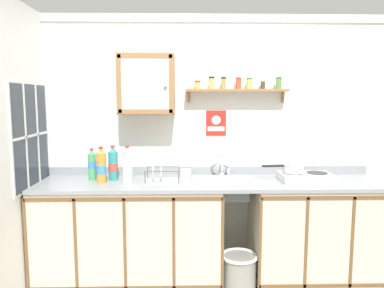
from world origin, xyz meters
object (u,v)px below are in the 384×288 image
hot_plate_stove (306,177)px  warning_sign (216,123)px  dish_rack (161,178)px  bottle_water_clear_4 (128,164)px  bottle_soda_green_2 (92,165)px  bottle_juice_amber_3 (101,167)px  wall_cabinet (147,84)px  trash_bin (239,274)px  sink (222,184)px  bottle_detergent_teal_0 (113,164)px  mug (186,175)px  bottle_opaque_white_1 (127,170)px  saucepan (293,168)px

hot_plate_stove → warning_sign: (-0.78, 0.29, 0.46)m
dish_rack → bottle_water_clear_4: bearing=157.1°
bottle_soda_green_2 → bottle_juice_amber_3: (0.11, -0.11, 0.01)m
wall_cabinet → trash_bin: 1.84m
sink → bottle_juice_amber_3: bearing=-176.5°
dish_rack → trash_bin: (0.67, -0.19, -0.79)m
trash_bin → wall_cabinet: bearing=154.4°
hot_plate_stove → bottle_detergent_teal_0: size_ratio=1.46×
bottle_water_clear_4 → trash_bin: size_ratio=0.83×
bottle_soda_green_2 → dish_rack: 0.64m
bottle_detergent_teal_0 → mug: (0.65, -0.05, -0.09)m
warning_sign → bottle_water_clear_4: bearing=-167.4°
bottle_water_clear_4 → bottle_opaque_white_1: bearing=-81.8°
wall_cabinet → bottle_opaque_white_1: bearing=-126.3°
hot_plate_stove → trash_bin: size_ratio=1.23×
dish_rack → warning_sign: 0.75m
hot_plate_stove → bottle_water_clear_4: bearing=176.3°
bottle_juice_amber_3 → trash_bin: (1.18, -0.18, -0.90)m
bottle_detergent_teal_0 → bottle_water_clear_4: bearing=12.3°
sink → warning_sign: warning_sign is taller
sink → bottle_juice_amber_3: bottle_juice_amber_3 is taller
bottle_juice_amber_3 → wall_cabinet: 0.83m
bottle_detergent_teal_0 → bottle_juice_amber_3: size_ratio=0.98×
saucepan → hot_plate_stove: bearing=-11.0°
bottle_detergent_teal_0 → mug: bottle_detergent_teal_0 is taller
sink → bottle_juice_amber_3: (-1.05, -0.06, 0.18)m
bottle_juice_amber_3 → bottle_water_clear_4: 0.25m
bottle_juice_amber_3 → warning_sign: 1.12m
sink → mug: size_ratio=3.85×
hot_plate_stove → wall_cabinet: (-1.42, 0.16, 0.82)m
bottle_juice_amber_3 → bottle_water_clear_4: (0.20, 0.14, -0.01)m
warning_sign → hot_plate_stove: bearing=-20.2°
mug → sink: bearing=0.6°
saucepan → bottle_soda_green_2: size_ratio=1.34×
bottle_water_clear_4 → dish_rack: (0.31, -0.13, -0.10)m
bottle_opaque_white_1 → warning_sign: 0.94m
bottle_detergent_teal_0 → wall_cabinet: 0.78m
bottle_opaque_white_1 → bottle_juice_amber_3: (-0.23, 0.01, 0.03)m
bottle_opaque_white_1 → trash_bin: 1.31m
hot_plate_stove → wall_cabinet: 1.64m
bottle_juice_amber_3 → warning_sign: size_ratio=1.33×
hot_plate_stove → saucepan: bearing=169.0°
hot_plate_stove → bottle_soda_green_2: bottle_soda_green_2 is taller
bottle_detergent_teal_0 → wall_cabinet: size_ratio=0.58×
sink → hot_plate_stove: 0.75m
hot_plate_stove → bottle_juice_amber_3: 1.80m
bottle_water_clear_4 → bottle_soda_green_2: bearing=-174.8°
hot_plate_stove → mug: (-1.07, 0.02, 0.02)m
bottle_water_clear_4 → mug: (0.53, -0.08, -0.08)m
hot_plate_stove → bottle_juice_amber_3: size_ratio=1.44×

